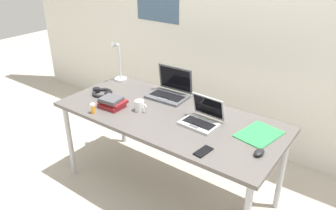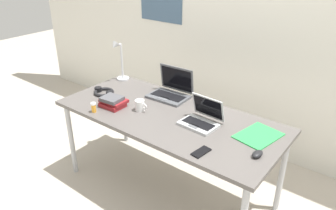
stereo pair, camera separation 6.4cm
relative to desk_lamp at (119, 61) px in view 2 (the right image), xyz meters
The scene contains 13 objects.
ground_plane 1.26m from the desk_lamp, 19.03° to the right, with size 12.00×12.00×0.00m, color #B7AD9E.
wall_back 1.20m from the desk_lamp, 45.90° to the left, with size 6.00×0.13×2.60m.
desk 0.88m from the desk_lamp, 19.03° to the right, with size 1.80×0.80×0.74m.
desk_lamp is the anchor object (origin of this frame).
laptop_by_keyboard 1.13m from the desk_lamp, 12.82° to the right, with size 0.28×0.25×0.20m.
laptop_back_right 0.63m from the desk_lamp, ahead, with size 0.35×0.28×0.25m.
computer_mouse 1.64m from the desk_lamp, 13.41° to the right, with size 0.06×0.10×0.03m, color black.
cell_phone 1.42m from the desk_lamp, 23.51° to the right, with size 0.06×0.14×0.01m, color black.
headphones 0.38m from the desk_lamp, 70.83° to the right, with size 0.21×0.18×0.04m.
pill_bottle 0.70m from the desk_lamp, 62.52° to the right, with size 0.04×0.04×0.08m.
book_stack 0.59m from the desk_lamp, 50.89° to the right, with size 0.21×0.17×0.09m.
paper_folder_center 1.51m from the desk_lamp, ahead, with size 0.23×0.31×0.01m, color green.
coffee_mug 0.70m from the desk_lamp, 31.67° to the right, with size 0.11×0.08×0.09m.
Camera 2 is at (1.37, -1.77, 1.93)m, focal length 34.80 mm.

